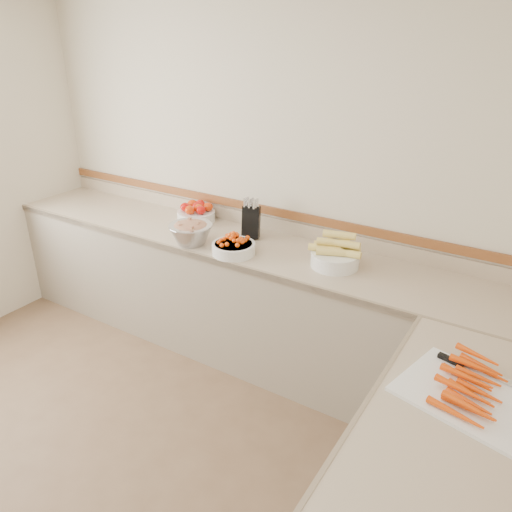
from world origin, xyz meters
The scene contains 9 objects.
ground_plane centered at (0.00, 0.00, 0.00)m, with size 4.00×4.00×0.00m, color brown.
back_wall centered at (0.00, 2.00, 1.30)m, with size 4.00×4.00×0.00m, color beige.
counter_back centered at (0.00, 1.68, 0.45)m, with size 4.00×0.65×1.08m.
knife_block centered at (0.02, 1.80, 1.02)m, with size 0.17×0.18×0.30m.
tomato_bowl centered at (-0.51, 1.85, 0.97)m, with size 0.29×0.29×0.14m.
cherry_tomato_bowl centered at (0.09, 1.49, 0.95)m, with size 0.29×0.29×0.16m.
corn_bowl centered at (0.73, 1.67, 0.97)m, with size 0.34×0.31×0.23m.
rhubarb_bowl centered at (-0.26, 1.47, 0.99)m, with size 0.30×0.30×0.17m.
cutting_board centered at (1.70, 0.84, 0.92)m, with size 0.61×0.53×0.08m.
Camera 1 is at (1.83, -0.99, 2.27)m, focal length 35.00 mm.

